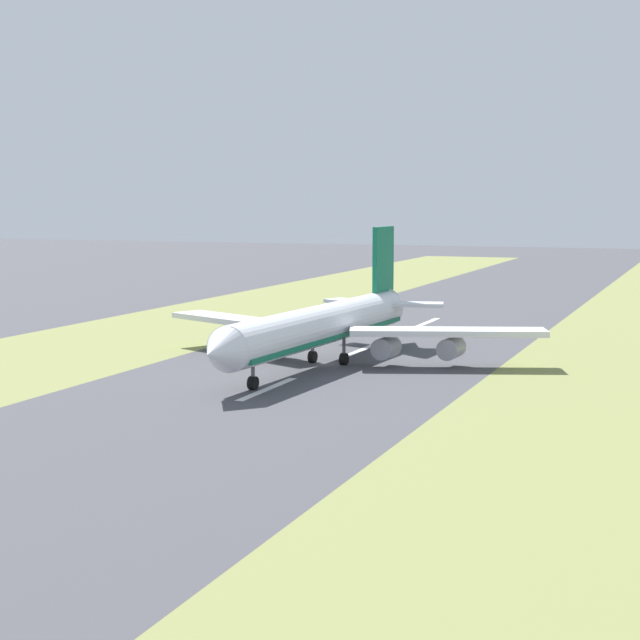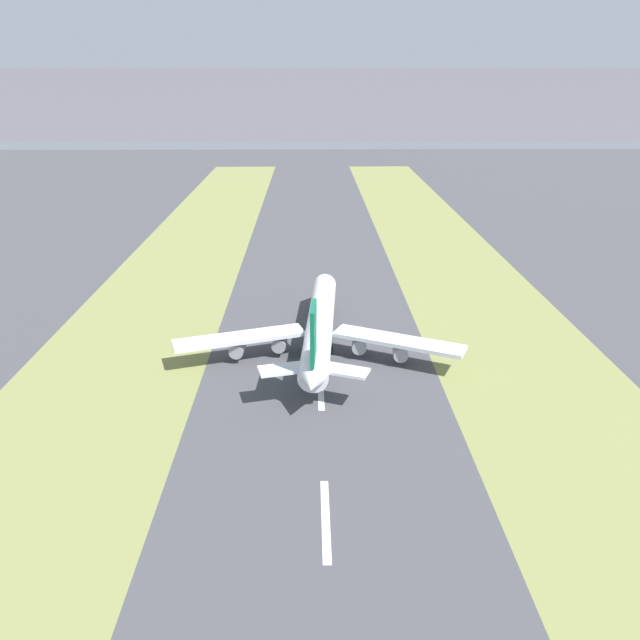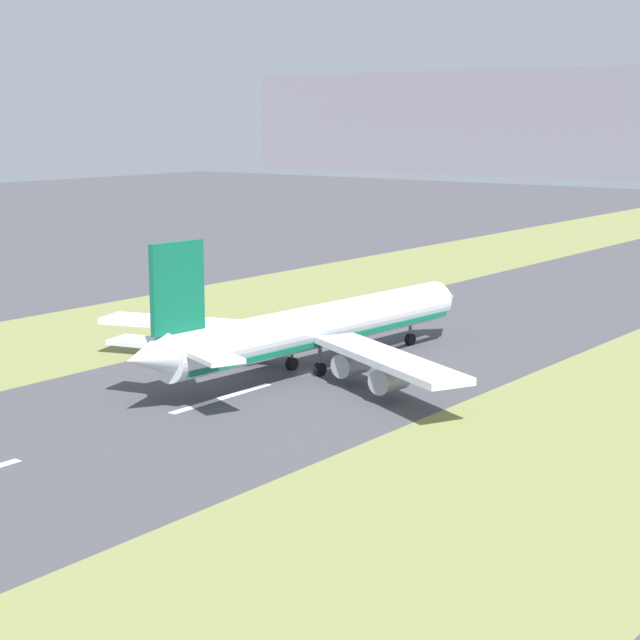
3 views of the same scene
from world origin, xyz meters
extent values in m
plane|color=#424247|center=(0.00, 0.00, 0.00)|extent=(800.00, 800.00, 0.00)
cube|color=olive|center=(-45.00, 0.00, 0.00)|extent=(40.00, 600.00, 0.01)
cube|color=olive|center=(45.00, 0.00, 0.00)|extent=(40.00, 600.00, 0.01)
cube|color=silver|center=(0.00, -17.66, 0.01)|extent=(1.20, 18.00, 0.01)
cube|color=silver|center=(0.00, 22.34, 0.01)|extent=(1.20, 18.00, 0.01)
cylinder|color=silver|center=(0.18, 2.34, 6.20)|extent=(9.58, 56.27, 6.00)
cone|color=silver|center=(2.14, 32.77, 6.20)|extent=(6.19, 5.37, 5.88)
cone|color=silver|center=(-1.81, -28.60, 7.00)|extent=(5.47, 6.31, 5.10)
cube|color=#0F6647|center=(0.18, 2.34, 4.55)|extent=(9.14, 54.01, 0.70)
cube|color=silver|center=(-17.75, -3.75, 5.30)|extent=(29.42, 14.81, 0.90)
cube|color=silver|center=(17.18, -5.99, 5.30)|extent=(28.74, 17.97, 0.90)
cylinder|color=#93939E|center=(-9.06, -1.08, 2.85)|extent=(3.50, 5.00, 3.20)
cylinder|color=#93939E|center=(-18.26, -3.99, 2.85)|extent=(3.50, 5.00, 3.20)
cylinder|color=#93939E|center=(8.90, -2.23, 2.85)|extent=(3.50, 5.00, 3.20)
cylinder|color=#93939E|center=(17.66, -6.30, 2.85)|extent=(3.50, 5.00, 3.20)
cube|color=#0F6647|center=(-1.49, -23.61, 14.70)|extent=(1.31, 8.03, 11.00)
cube|color=silver|center=(-6.98, -23.26, 7.20)|extent=(10.78, 6.74, 0.60)
cube|color=silver|center=(4.00, -23.96, 7.20)|extent=(10.92, 7.78, 0.60)
cylinder|color=#59595E|center=(1.54, 23.57, 2.50)|extent=(0.50, 0.50, 3.20)
cylinder|color=black|center=(1.54, 23.57, 0.90)|extent=(1.01, 1.85, 1.80)
cylinder|color=#59595E|center=(-2.61, -0.49, 2.50)|extent=(0.50, 0.50, 3.20)
cylinder|color=black|center=(-2.61, -0.49, 0.90)|extent=(1.01, 1.85, 1.80)
cylinder|color=#59595E|center=(2.58, -0.83, 2.50)|extent=(0.50, 0.50, 3.20)
cylinder|color=black|center=(2.58, -0.83, 0.90)|extent=(1.01, 1.85, 1.80)
camera|label=1|loc=(-55.53, 149.60, 25.01)|focal=60.00mm
camera|label=2|loc=(-2.03, -130.38, 60.10)|focal=35.00mm
camera|label=3|loc=(88.69, -113.56, 34.72)|focal=60.00mm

